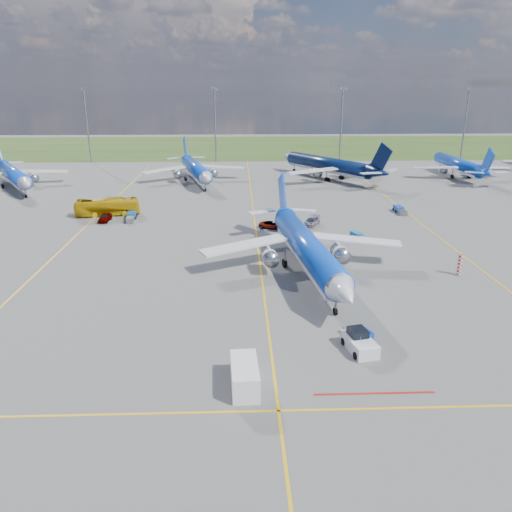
{
  "coord_description": "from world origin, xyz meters",
  "views": [
    {
      "loc": [
        -2.9,
        -52.4,
        23.98
      ],
      "look_at": [
        -0.86,
        5.09,
        4.0
      ],
      "focal_mm": 35.0,
      "sensor_mm": 36.0,
      "label": 1
    }
  ],
  "objects_px": {
    "uld_container": "(360,338)",
    "bg_jet_n": "(327,179)",
    "service_car_c": "(312,221)",
    "baggage_tug_c": "(131,217)",
    "baggage_tug_w": "(359,236)",
    "bg_jet_nnw": "(196,182)",
    "warning_post": "(460,264)",
    "bg_jet_nw": "(15,189)",
    "apron_bus": "(107,207)",
    "service_car_a": "(105,218)",
    "bg_jet_ne": "(456,177)",
    "main_airliner": "(306,273)",
    "baggage_tug_e": "(400,210)",
    "service_car_b": "(272,225)",
    "pushback_tug": "(359,342)",
    "service_van": "(245,376)"
  },
  "relations": [
    {
      "from": "bg_jet_nnw",
      "to": "baggage_tug_c",
      "type": "height_order",
      "value": "bg_jet_nnw"
    },
    {
      "from": "bg_jet_ne",
      "to": "uld_container",
      "type": "relative_size",
      "value": 17.8
    },
    {
      "from": "uld_container",
      "to": "service_car_c",
      "type": "height_order",
      "value": "uld_container"
    },
    {
      "from": "bg_jet_ne",
      "to": "service_van",
      "type": "xyz_separation_m",
      "value": [
        -58.86,
        -97.12,
        1.1
      ]
    },
    {
      "from": "bg_jet_n",
      "to": "service_car_a",
      "type": "distance_m",
      "value": 63.3
    },
    {
      "from": "service_car_c",
      "to": "baggage_tug_c",
      "type": "bearing_deg",
      "value": -162.33
    },
    {
      "from": "apron_bus",
      "to": "service_car_a",
      "type": "bearing_deg",
      "value": 176.95
    },
    {
      "from": "bg_jet_ne",
      "to": "main_airliner",
      "type": "relative_size",
      "value": 0.92
    },
    {
      "from": "bg_jet_nw",
      "to": "service_van",
      "type": "height_order",
      "value": "bg_jet_nw"
    },
    {
      "from": "baggage_tug_w",
      "to": "bg_jet_ne",
      "type": "bearing_deg",
      "value": 36.68
    },
    {
      "from": "main_airliner",
      "to": "bg_jet_n",
      "type": "bearing_deg",
      "value": 71.54
    },
    {
      "from": "uld_container",
      "to": "baggage_tug_w",
      "type": "height_order",
      "value": "uld_container"
    },
    {
      "from": "uld_container",
      "to": "service_car_a",
      "type": "xyz_separation_m",
      "value": [
        -36.05,
        47.03,
        -0.06
      ]
    },
    {
      "from": "pushback_tug",
      "to": "apron_bus",
      "type": "distance_m",
      "value": 63.61
    },
    {
      "from": "apron_bus",
      "to": "service_car_a",
      "type": "xyz_separation_m",
      "value": [
        0.57,
        -4.37,
        -0.92
      ]
    },
    {
      "from": "bg_jet_nnw",
      "to": "pushback_tug",
      "type": "distance_m",
      "value": 88.62
    },
    {
      "from": "bg_jet_ne",
      "to": "service_car_b",
      "type": "xyz_separation_m",
      "value": [
        -53.5,
        -49.12,
        0.61
      ]
    },
    {
      "from": "bg_jet_nw",
      "to": "baggage_tug_w",
      "type": "relative_size",
      "value": 8.59
    },
    {
      "from": "warning_post",
      "to": "apron_bus",
      "type": "distance_m",
      "value": 63.4
    },
    {
      "from": "bg_jet_nw",
      "to": "service_car_b",
      "type": "xyz_separation_m",
      "value": [
        59.37,
        -36.82,
        0.61
      ]
    },
    {
      "from": "bg_jet_n",
      "to": "baggage_tug_e",
      "type": "height_order",
      "value": "bg_jet_n"
    },
    {
      "from": "bg_jet_nnw",
      "to": "baggage_tug_c",
      "type": "distance_m",
      "value": 38.06
    },
    {
      "from": "service_car_c",
      "to": "baggage_tug_c",
      "type": "xyz_separation_m",
      "value": [
        -32.91,
        5.02,
        -0.16
      ]
    },
    {
      "from": "bg_jet_nnw",
      "to": "bg_jet_n",
      "type": "xyz_separation_m",
      "value": [
        34.32,
        3.3,
        0.0
      ]
    },
    {
      "from": "main_airliner",
      "to": "service_car_b",
      "type": "distance_m",
      "value": 21.9
    },
    {
      "from": "service_car_c",
      "to": "baggage_tug_e",
      "type": "distance_m",
      "value": 20.4
    },
    {
      "from": "bg_jet_nw",
      "to": "apron_bus",
      "type": "distance_m",
      "value": 39.25
    },
    {
      "from": "bg_jet_nnw",
      "to": "service_van",
      "type": "distance_m",
      "value": 92.31
    },
    {
      "from": "main_airliner",
      "to": "service_car_a",
      "type": "distance_m",
      "value": 43.16
    },
    {
      "from": "bg_jet_ne",
      "to": "main_airliner",
      "type": "xyz_separation_m",
      "value": [
        -50.25,
        -70.77,
        0.0
      ]
    },
    {
      "from": "baggage_tug_w",
      "to": "bg_jet_nnw",
      "type": "bearing_deg",
      "value": 103.0
    },
    {
      "from": "apron_bus",
      "to": "baggage_tug_c",
      "type": "distance_m",
      "value": 6.2
    },
    {
      "from": "bg_jet_ne",
      "to": "apron_bus",
      "type": "distance_m",
      "value": 92.89
    },
    {
      "from": "warning_post",
      "to": "apron_bus",
      "type": "bearing_deg",
      "value": 148.35
    },
    {
      "from": "baggage_tug_c",
      "to": "service_car_c",
      "type": "bearing_deg",
      "value": -14.04
    },
    {
      "from": "service_car_a",
      "to": "service_car_c",
      "type": "distance_m",
      "value": 37.65
    },
    {
      "from": "main_airliner",
      "to": "apron_bus",
      "type": "bearing_deg",
      "value": 130.55
    },
    {
      "from": "bg_jet_ne",
      "to": "service_van",
      "type": "bearing_deg",
      "value": 58.01
    },
    {
      "from": "warning_post",
      "to": "main_airliner",
      "type": "height_order",
      "value": "main_airliner"
    },
    {
      "from": "bg_jet_n",
      "to": "main_airliner",
      "type": "distance_m",
      "value": 70.11
    },
    {
      "from": "uld_container",
      "to": "service_car_a",
      "type": "distance_m",
      "value": 59.26
    },
    {
      "from": "warning_post",
      "to": "baggage_tug_c",
      "type": "relative_size",
      "value": 0.56
    },
    {
      "from": "uld_container",
      "to": "bg_jet_n",
      "type": "bearing_deg",
      "value": 58.74
    },
    {
      "from": "bg_jet_n",
      "to": "baggage_tug_w",
      "type": "xyz_separation_m",
      "value": [
        -4.04,
        -53.79,
        0.44
      ]
    },
    {
      "from": "warning_post",
      "to": "bg_jet_nw",
      "type": "height_order",
      "value": "bg_jet_nw"
    },
    {
      "from": "service_car_b",
      "to": "service_van",
      "type": "bearing_deg",
      "value": -166.87
    },
    {
      "from": "apron_bus",
      "to": "service_car_c",
      "type": "xyz_separation_m",
      "value": [
        38.01,
        -8.36,
        -0.96
      ]
    },
    {
      "from": "service_car_b",
      "to": "bg_jet_nw",
      "type": "bearing_deg",
      "value": 77.7
    },
    {
      "from": "bg_jet_nnw",
      "to": "bg_jet_n",
      "type": "bearing_deg",
      "value": -8.93
    },
    {
      "from": "service_car_b",
      "to": "pushback_tug",
      "type": "bearing_deg",
      "value": -152.98
    }
  ]
}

